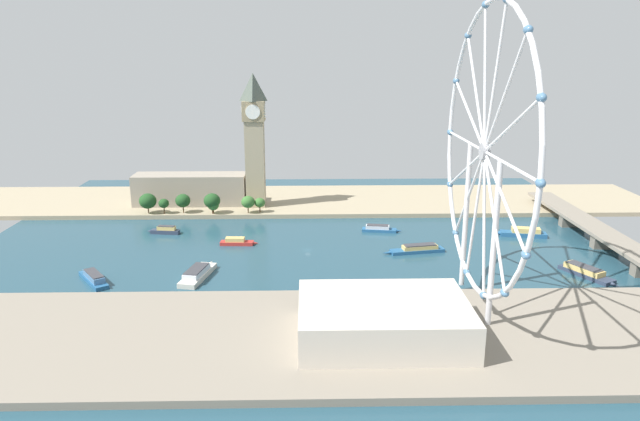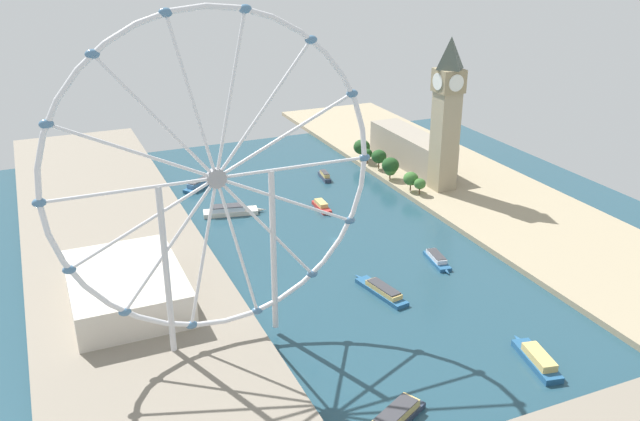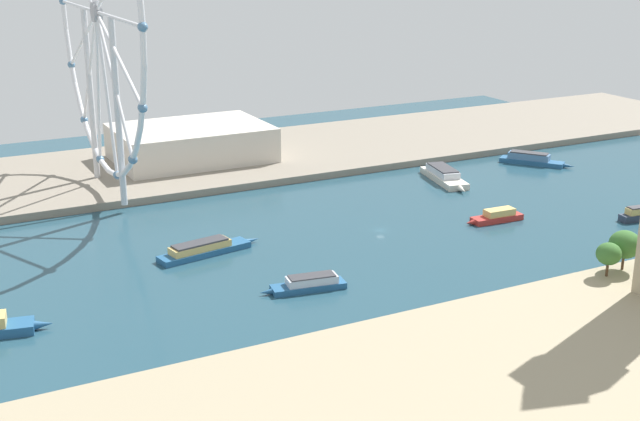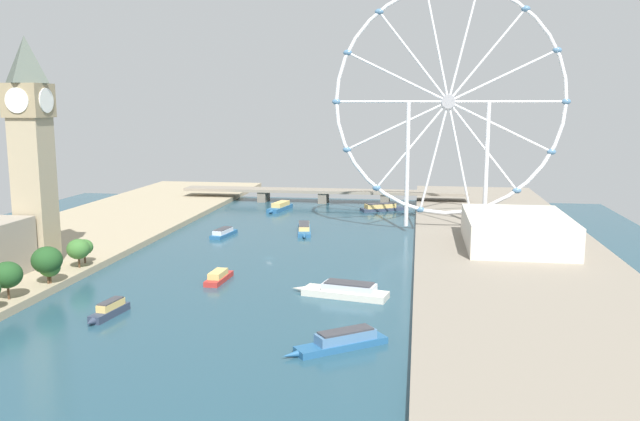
{
  "view_description": "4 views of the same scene",
  "coord_description": "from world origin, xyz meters",
  "px_view_note": "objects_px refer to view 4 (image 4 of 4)",
  "views": [
    {
      "loc": [
        324.21,
        -0.05,
        112.24
      ],
      "look_at": [
        -12.15,
        7.41,
        20.63
      ],
      "focal_mm": 32.89,
      "sensor_mm": 36.0,
      "label": 1
    },
    {
      "loc": [
        141.81,
        305.54,
        156.51
      ],
      "look_at": [
        9.21,
        0.9,
        18.74
      ],
      "focal_mm": 38.37,
      "sensor_mm": 36.0,
      "label": 2
    },
    {
      "loc": [
        -241.24,
        148.31,
        98.5
      ],
      "look_at": [
        -11.14,
        29.64,
        14.83
      ],
      "focal_mm": 47.83,
      "sensor_mm": 36.0,
      "label": 3
    },
    {
      "loc": [
        67.52,
        -288.72,
        70.37
      ],
      "look_at": [
        14.47,
        62.36,
        12.56
      ],
      "focal_mm": 36.74,
      "sensor_mm": 36.0,
      "label": 4
    }
  ],
  "objects_px": {
    "ferris_wheel": "(448,103)",
    "tour_boat_7": "(342,341)",
    "tour_boat_0": "(109,310)",
    "river_bridge": "(324,192)",
    "tour_boat_5": "(219,277)",
    "tour_boat_2": "(224,233)",
    "riverside_hall": "(516,230)",
    "tour_boat_4": "(382,208)",
    "tour_boat_6": "(345,291)",
    "clock_tower": "(32,148)",
    "tour_boat_3": "(304,229)",
    "tour_boat_1": "(280,207)"
  },
  "relations": [
    {
      "from": "tour_boat_2",
      "to": "riverside_hall",
      "type": "bearing_deg",
      "value": -87.37
    },
    {
      "from": "riverside_hall",
      "to": "tour_boat_2",
      "type": "bearing_deg",
      "value": 173.73
    },
    {
      "from": "riverside_hall",
      "to": "tour_boat_3",
      "type": "height_order",
      "value": "riverside_hall"
    },
    {
      "from": "tour_boat_3",
      "to": "tour_boat_4",
      "type": "distance_m",
      "value": 89.15
    },
    {
      "from": "tour_boat_4",
      "to": "tour_boat_7",
      "type": "distance_m",
      "value": 251.65
    },
    {
      "from": "tour_boat_2",
      "to": "tour_boat_5",
      "type": "height_order",
      "value": "tour_boat_5"
    },
    {
      "from": "tour_boat_5",
      "to": "tour_boat_4",
      "type": "bearing_deg",
      "value": -13.63
    },
    {
      "from": "ferris_wheel",
      "to": "tour_boat_0",
      "type": "height_order",
      "value": "ferris_wheel"
    },
    {
      "from": "ferris_wheel",
      "to": "tour_boat_1",
      "type": "bearing_deg",
      "value": 150.19
    },
    {
      "from": "tour_boat_0",
      "to": "tour_boat_3",
      "type": "bearing_deg",
      "value": 173.7
    },
    {
      "from": "river_bridge",
      "to": "tour_boat_5",
      "type": "height_order",
      "value": "river_bridge"
    },
    {
      "from": "ferris_wheel",
      "to": "tour_boat_1",
      "type": "height_order",
      "value": "ferris_wheel"
    },
    {
      "from": "tour_boat_4",
      "to": "tour_boat_5",
      "type": "distance_m",
      "value": 194.06
    },
    {
      "from": "tour_boat_5",
      "to": "ferris_wheel",
      "type": "bearing_deg",
      "value": -35.89
    },
    {
      "from": "ferris_wheel",
      "to": "tour_boat_6",
      "type": "bearing_deg",
      "value": -107.3
    },
    {
      "from": "clock_tower",
      "to": "tour_boat_2",
      "type": "distance_m",
      "value": 112.52
    },
    {
      "from": "clock_tower",
      "to": "ferris_wheel",
      "type": "distance_m",
      "value": 207.93
    },
    {
      "from": "tour_boat_0",
      "to": "river_bridge",
      "type": "bearing_deg",
      "value": -179.26
    },
    {
      "from": "clock_tower",
      "to": "river_bridge",
      "type": "height_order",
      "value": "clock_tower"
    },
    {
      "from": "tour_boat_0",
      "to": "tour_boat_4",
      "type": "height_order",
      "value": "tour_boat_0"
    },
    {
      "from": "ferris_wheel",
      "to": "tour_boat_1",
      "type": "relative_size",
      "value": 3.97
    },
    {
      "from": "tour_boat_1",
      "to": "tour_boat_7",
      "type": "relative_size",
      "value": 1.12
    },
    {
      "from": "tour_boat_3",
      "to": "clock_tower",
      "type": "bearing_deg",
      "value": -54.01
    },
    {
      "from": "river_bridge",
      "to": "tour_boat_5",
      "type": "relative_size",
      "value": 8.87
    },
    {
      "from": "tour_boat_3",
      "to": "tour_boat_4",
      "type": "bearing_deg",
      "value": 144.32
    },
    {
      "from": "tour_boat_1",
      "to": "tour_boat_7",
      "type": "distance_m",
      "value": 253.33
    },
    {
      "from": "river_bridge",
      "to": "tour_boat_2",
      "type": "distance_m",
      "value": 134.3
    },
    {
      "from": "tour_boat_6",
      "to": "clock_tower",
      "type": "bearing_deg",
      "value": 3.69
    },
    {
      "from": "tour_boat_2",
      "to": "tour_boat_1",
      "type": "bearing_deg",
      "value": 1.37
    },
    {
      "from": "tour_boat_4",
      "to": "tour_boat_5",
      "type": "xyz_separation_m",
      "value": [
        -54.75,
        -186.18,
        -0.34
      ]
    },
    {
      "from": "tour_boat_2",
      "to": "tour_boat_3",
      "type": "relative_size",
      "value": 0.7
    },
    {
      "from": "tour_boat_0",
      "to": "tour_boat_5",
      "type": "distance_m",
      "value": 53.77
    },
    {
      "from": "riverside_hall",
      "to": "river_bridge",
      "type": "relative_size",
      "value": 0.32
    },
    {
      "from": "tour_boat_4",
      "to": "tour_boat_3",
      "type": "bearing_deg",
      "value": -142.98
    },
    {
      "from": "riverside_hall",
      "to": "tour_boat_3",
      "type": "distance_m",
      "value": 114.62
    },
    {
      "from": "ferris_wheel",
      "to": "riverside_hall",
      "type": "relative_size",
      "value": 1.97
    },
    {
      "from": "riverside_hall",
      "to": "tour_boat_5",
      "type": "distance_m",
      "value": 144.84
    },
    {
      "from": "tour_boat_7",
      "to": "clock_tower",
      "type": "bearing_deg",
      "value": -63.34
    },
    {
      "from": "river_bridge",
      "to": "tour_boat_0",
      "type": "bearing_deg",
      "value": -97.26
    },
    {
      "from": "riverside_hall",
      "to": "tour_boat_4",
      "type": "bearing_deg",
      "value": 121.74
    },
    {
      "from": "ferris_wheel",
      "to": "tour_boat_5",
      "type": "relative_size",
      "value": 5.63
    },
    {
      "from": "tour_boat_0",
      "to": "tour_boat_7",
      "type": "distance_m",
      "value": 82.37
    },
    {
      "from": "tour_boat_1",
      "to": "tour_boat_4",
      "type": "bearing_deg",
      "value": 108.38
    },
    {
      "from": "ferris_wheel",
      "to": "tour_boat_7",
      "type": "xyz_separation_m",
      "value": [
        -35.94,
        -182.29,
        -68.69
      ]
    },
    {
      "from": "tour_boat_0",
      "to": "ferris_wheel",
      "type": "bearing_deg",
      "value": 152.82
    },
    {
      "from": "ferris_wheel",
      "to": "tour_boat_7",
      "type": "distance_m",
      "value": 198.1
    },
    {
      "from": "clock_tower",
      "to": "tour_boat_1",
      "type": "relative_size",
      "value": 2.89
    },
    {
      "from": "tour_boat_1",
      "to": "tour_boat_3",
      "type": "height_order",
      "value": "tour_boat_1"
    },
    {
      "from": "ferris_wheel",
      "to": "tour_boat_3",
      "type": "xyz_separation_m",
      "value": [
        -77.23,
        -11.05,
        -68.95
      ]
    },
    {
      "from": "tour_boat_2",
      "to": "tour_boat_5",
      "type": "xyz_separation_m",
      "value": [
        24.86,
        -88.49,
        -0.02
      ]
    }
  ]
}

